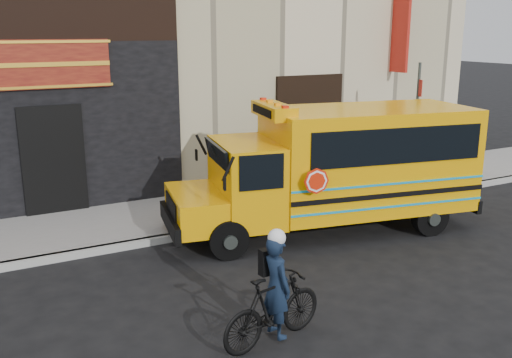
{
  "coord_description": "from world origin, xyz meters",
  "views": [
    {
      "loc": [
        -5.06,
        -8.47,
        4.43
      ],
      "look_at": [
        0.36,
        1.85,
        1.35
      ],
      "focal_mm": 40.0,
      "sensor_mm": 36.0,
      "label": 1
    }
  ],
  "objects": [
    {
      "name": "sidewalk",
      "position": [
        0.0,
        4.1,
        0.07
      ],
      "size": [
        40.0,
        3.0,
        0.15
      ],
      "primitive_type": "cube",
      "color": "slate",
      "rests_on": "ground"
    },
    {
      "name": "bicycle",
      "position": [
        -1.39,
        -2.0,
        0.53
      ],
      "size": [
        1.84,
        0.84,
        1.07
      ],
      "primitive_type": "imported",
      "rotation": [
        0.0,
        0.0,
        1.77
      ],
      "color": "black",
      "rests_on": "ground"
    },
    {
      "name": "cyclist",
      "position": [
        -1.28,
        -1.91,
        0.77
      ],
      "size": [
        0.42,
        0.6,
        1.54
      ],
      "primitive_type": "imported",
      "rotation": [
        0.0,
        0.0,
        1.67
      ],
      "color": "black",
      "rests_on": "ground"
    },
    {
      "name": "curb",
      "position": [
        0.0,
        2.6,
        0.07
      ],
      "size": [
        40.0,
        0.2,
        0.15
      ],
      "primitive_type": "cube",
      "color": "#9B9C96",
      "rests_on": "ground"
    },
    {
      "name": "ground",
      "position": [
        0.0,
        0.0,
        0.0
      ],
      "size": [
        120.0,
        120.0,
        0.0
      ],
      "primitive_type": "plane",
      "color": "black",
      "rests_on": "ground"
    },
    {
      "name": "school_bus",
      "position": [
        2.32,
        1.56,
        1.51
      ],
      "size": [
        7.17,
        3.33,
        2.92
      ],
      "color": "black",
      "rests_on": "ground"
    },
    {
      "name": "sign_pole",
      "position": [
        5.99,
        3.16,
        1.95
      ],
      "size": [
        0.13,
        0.3,
        3.56
      ],
      "color": "#3C433E",
      "rests_on": "ground"
    }
  ]
}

